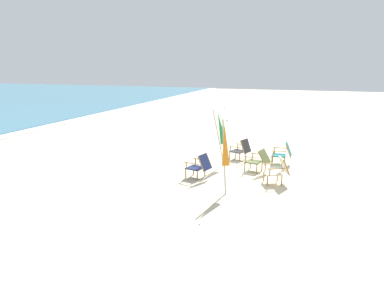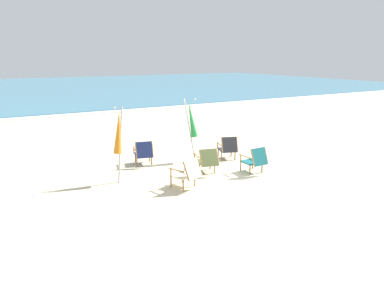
{
  "view_description": "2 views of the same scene",
  "coord_description": "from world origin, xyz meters",
  "px_view_note": "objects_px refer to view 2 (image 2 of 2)",
  "views": [
    {
      "loc": [
        -12.76,
        -1.94,
        3.58
      ],
      "look_at": [
        -0.82,
        2.12,
        0.86
      ],
      "focal_mm": 35.0,
      "sensor_mm": 36.0,
      "label": 1
    },
    {
      "loc": [
        -5.56,
        -8.39,
        3.35
      ],
      "look_at": [
        -0.51,
        0.8,
        0.69
      ],
      "focal_mm": 32.0,
      "sensor_mm": 36.0,
      "label": 2
    }
  ],
  "objects_px": {
    "beach_chair_front_left": "(255,160)",
    "beach_chair_back_left": "(144,152)",
    "umbrella_furled_green": "(191,120)",
    "umbrella_furled_orange": "(119,133)",
    "beach_chair_front_right": "(228,147)",
    "beach_chair_back_right": "(187,172)",
    "beach_chair_mid_center": "(207,160)"
  },
  "relations": [
    {
      "from": "beach_chair_back_left",
      "to": "umbrella_furled_green",
      "type": "height_order",
      "value": "umbrella_furled_green"
    },
    {
      "from": "beach_chair_front_left",
      "to": "umbrella_furled_green",
      "type": "xyz_separation_m",
      "value": [
        -1.0,
        2.08,
        0.94
      ]
    },
    {
      "from": "beach_chair_back_left",
      "to": "umbrella_furled_green",
      "type": "xyz_separation_m",
      "value": [
        1.59,
        -0.26,
        0.94
      ]
    },
    {
      "from": "umbrella_furled_green",
      "to": "beach_chair_back_right",
      "type": "bearing_deg",
      "value": -121.21
    },
    {
      "from": "beach_chair_back_right",
      "to": "umbrella_furled_orange",
      "type": "xyz_separation_m",
      "value": [
        -1.39,
        1.33,
        0.95
      ]
    },
    {
      "from": "beach_chair_back_right",
      "to": "beach_chair_back_left",
      "type": "xyz_separation_m",
      "value": [
        -0.29,
        2.4,
        -0.0
      ]
    },
    {
      "from": "beach_chair_back_right",
      "to": "beach_chair_mid_center",
      "type": "height_order",
      "value": "beach_chair_back_right"
    },
    {
      "from": "beach_chair_front_left",
      "to": "beach_chair_mid_center",
      "type": "bearing_deg",
      "value": 150.79
    },
    {
      "from": "beach_chair_front_left",
      "to": "beach_chair_front_right",
      "type": "distance_m",
      "value": 1.55
    },
    {
      "from": "beach_chair_back_left",
      "to": "beach_chair_front_right",
      "type": "xyz_separation_m",
      "value": [
        2.69,
        -0.8,
        0.0
      ]
    },
    {
      "from": "beach_chair_mid_center",
      "to": "umbrella_furled_green",
      "type": "bearing_deg",
      "value": 80.09
    },
    {
      "from": "beach_chair_front_right",
      "to": "umbrella_furled_orange",
      "type": "bearing_deg",
      "value": -175.72
    },
    {
      "from": "beach_chair_back_right",
      "to": "umbrella_furled_green",
      "type": "bearing_deg",
      "value": 58.79
    },
    {
      "from": "beach_chair_front_left",
      "to": "umbrella_furled_green",
      "type": "height_order",
      "value": "umbrella_furled_green"
    },
    {
      "from": "beach_chair_back_right",
      "to": "beach_chair_mid_center",
      "type": "relative_size",
      "value": 0.98
    },
    {
      "from": "umbrella_furled_orange",
      "to": "beach_chair_front_left",
      "type": "bearing_deg",
      "value": -18.91
    },
    {
      "from": "beach_chair_front_right",
      "to": "umbrella_furled_green",
      "type": "bearing_deg",
      "value": 153.78
    },
    {
      "from": "beach_chair_back_left",
      "to": "beach_chair_mid_center",
      "type": "distance_m",
      "value": 2.13
    },
    {
      "from": "beach_chair_front_right",
      "to": "beach_chair_mid_center",
      "type": "bearing_deg",
      "value": -147.52
    },
    {
      "from": "beach_chair_back_right",
      "to": "umbrella_furled_green",
      "type": "xyz_separation_m",
      "value": [
        1.3,
        2.15,
        0.94
      ]
    },
    {
      "from": "beach_chair_front_right",
      "to": "umbrella_furled_orange",
      "type": "distance_m",
      "value": 3.91
    },
    {
      "from": "beach_chair_front_left",
      "to": "beach_chair_back_right",
      "type": "distance_m",
      "value": 2.3
    },
    {
      "from": "beach_chair_back_left",
      "to": "umbrella_furled_green",
      "type": "bearing_deg",
      "value": -9.12
    },
    {
      "from": "beach_chair_front_left",
      "to": "beach_chair_mid_center",
      "type": "height_order",
      "value": "beach_chair_front_left"
    },
    {
      "from": "beach_chair_back_right",
      "to": "umbrella_furled_green",
      "type": "relative_size",
      "value": 0.41
    },
    {
      "from": "beach_chair_mid_center",
      "to": "umbrella_furled_green",
      "type": "xyz_separation_m",
      "value": [
        0.24,
        1.39,
        0.94
      ]
    },
    {
      "from": "beach_chair_back_left",
      "to": "beach_chair_front_right",
      "type": "distance_m",
      "value": 2.8
    },
    {
      "from": "beach_chair_mid_center",
      "to": "beach_chair_back_right",
      "type": "bearing_deg",
      "value": -144.46
    },
    {
      "from": "beach_chair_back_right",
      "to": "beach_chair_front_left",
      "type": "bearing_deg",
      "value": 1.59
    },
    {
      "from": "beach_chair_front_right",
      "to": "beach_chair_back_right",
      "type": "bearing_deg",
      "value": -146.14
    },
    {
      "from": "beach_chair_back_left",
      "to": "beach_chair_front_right",
      "type": "bearing_deg",
      "value": -16.49
    },
    {
      "from": "beach_chair_front_left",
      "to": "beach_chair_back_left",
      "type": "xyz_separation_m",
      "value": [
        -2.59,
        2.34,
        -0.0
      ]
    }
  ]
}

